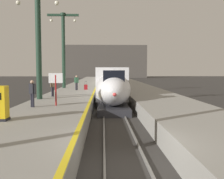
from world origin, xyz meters
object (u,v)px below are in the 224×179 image
at_px(passenger_near_edge, 76,82).
at_px(passenger_far_waiting, 52,85).
at_px(station_column_far, 63,43).
at_px(highspeed_train_main, 107,77).
at_px(station_column_mid, 38,34).
at_px(passenger_mid_platform, 32,91).
at_px(rolling_suitcase, 86,87).
at_px(departure_info_board, 56,83).

height_order(passenger_near_edge, passenger_far_waiting, same).
bearing_deg(station_column_far, passenger_far_waiting, -86.53).
distance_m(highspeed_train_main, passenger_near_edge, 24.55).
distance_m(station_column_mid, passenger_near_edge, 10.28).
bearing_deg(station_column_far, passenger_mid_platform, -87.76).
relative_size(highspeed_train_main, passenger_near_edge, 44.02).
height_order(station_column_far, passenger_far_waiting, station_column_far).
distance_m(passenger_near_edge, passenger_far_waiting, 7.38).
bearing_deg(passenger_mid_platform, rolling_suitcase, 80.62).
distance_m(station_column_far, departure_info_board, 17.41).
bearing_deg(highspeed_train_main, passenger_mid_platform, -97.82).
bearing_deg(highspeed_train_main, passenger_far_waiting, -99.44).
height_order(passenger_far_waiting, departure_info_board, departure_info_board).
bearing_deg(rolling_suitcase, highspeed_train_main, 83.13).
bearing_deg(passenger_far_waiting, highspeed_train_main, 80.56).
distance_m(station_column_mid, station_column_far, 12.89).
bearing_deg(passenger_mid_platform, passenger_far_waiting, 90.16).
relative_size(highspeed_train_main, rolling_suitcase, 75.76).
relative_size(station_column_mid, passenger_mid_platform, 5.03).
height_order(station_column_mid, passenger_far_waiting, station_column_mid).
distance_m(passenger_far_waiting, rolling_suitcase, 8.20).
bearing_deg(passenger_far_waiting, station_column_mid, -109.04).
distance_m(station_column_far, passenger_far_waiting, 11.95).
relative_size(highspeed_train_main, departure_info_board, 35.09).
relative_size(highspeed_train_main, passenger_far_waiting, 44.02).
height_order(station_column_mid, station_column_far, station_column_far).
distance_m(passenger_mid_platform, rolling_suitcase, 14.53).
height_order(passenger_far_waiting, rolling_suitcase, passenger_far_waiting).
distance_m(passenger_near_edge, departure_info_board, 13.08).
xyz_separation_m(station_column_far, departure_info_board, (2.02, -16.76, -4.23)).
bearing_deg(passenger_mid_platform, highspeed_train_main, 82.18).
distance_m(station_column_mid, passenger_far_waiting, 4.64).
bearing_deg(departure_info_board, passenger_far_waiting, 103.12).
xyz_separation_m(highspeed_train_main, rolling_suitcase, (-2.85, -23.67, -0.62)).
bearing_deg(passenger_far_waiting, rolling_suitcase, 73.04).
xyz_separation_m(highspeed_train_main, passenger_far_waiting, (-5.24, -31.49, 0.06)).
distance_m(passenger_mid_platform, departure_info_board, 1.59).
distance_m(passenger_near_edge, rolling_suitcase, 1.37).
xyz_separation_m(highspeed_train_main, passenger_near_edge, (-3.89, -24.24, 0.06)).
distance_m(highspeed_train_main, passenger_far_waiting, 31.92).
bearing_deg(passenger_near_edge, rolling_suitcase, 28.72).
distance_m(passenger_near_edge, passenger_mid_platform, 13.82).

